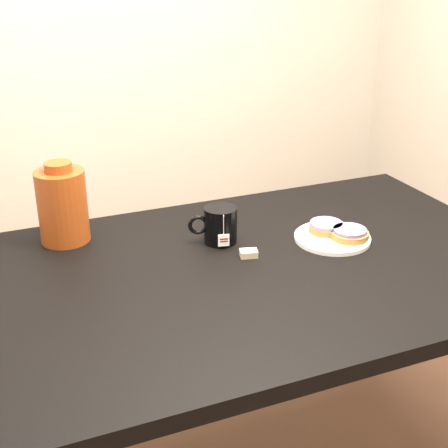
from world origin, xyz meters
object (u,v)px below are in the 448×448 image
(plate, at_px, (332,237))
(mug, at_px, (220,225))
(bagel_back, at_px, (326,227))
(teabag_pouch, at_px, (249,253))
(bagel_front, at_px, (350,234))
(table, at_px, (263,291))
(bagel_package, at_px, (62,205))

(plate, bearing_deg, mug, 159.69)
(bagel_back, height_order, mug, mug)
(bagel_back, distance_m, teabag_pouch, 0.26)
(bagel_back, distance_m, bagel_front, 0.07)
(table, bearing_deg, mug, 109.46)
(mug, bearing_deg, bagel_package, 168.57)
(table, xyz_separation_m, mug, (-0.06, 0.16, 0.13))
(bagel_back, height_order, teabag_pouch, bagel_back)
(bagel_package, bearing_deg, mug, -24.10)
(plate, distance_m, mug, 0.31)
(mug, height_order, bagel_package, bagel_package)
(bagel_front, xyz_separation_m, mug, (-0.33, 0.13, 0.03))
(bagel_back, bearing_deg, bagel_front, -59.62)
(table, relative_size, plate, 6.75)
(bagel_front, bearing_deg, teabag_pouch, 175.44)
(teabag_pouch, bearing_deg, bagel_front, -4.56)
(mug, xyz_separation_m, bagel_package, (-0.38, 0.17, 0.05))
(table, height_order, plate, plate)
(table, xyz_separation_m, bagel_back, (0.23, 0.09, 0.11))
(teabag_pouch, bearing_deg, bagel_package, 146.01)
(plate, bearing_deg, bagel_back, 90.23)
(table, xyz_separation_m, plate, (0.23, 0.05, 0.09))
(bagel_back, distance_m, bagel_package, 0.72)
(bagel_back, xyz_separation_m, mug, (-0.29, 0.07, 0.03))
(plate, relative_size, bagel_front, 1.49)
(plate, height_order, bagel_front, bagel_front)
(mug, relative_size, teabag_pouch, 3.13)
(table, bearing_deg, bagel_back, 20.08)
(bagel_front, bearing_deg, mug, 157.58)
(plate, distance_m, teabag_pouch, 0.25)
(table, distance_m, bagel_package, 0.58)
(table, xyz_separation_m, bagel_package, (-0.44, 0.33, 0.19))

